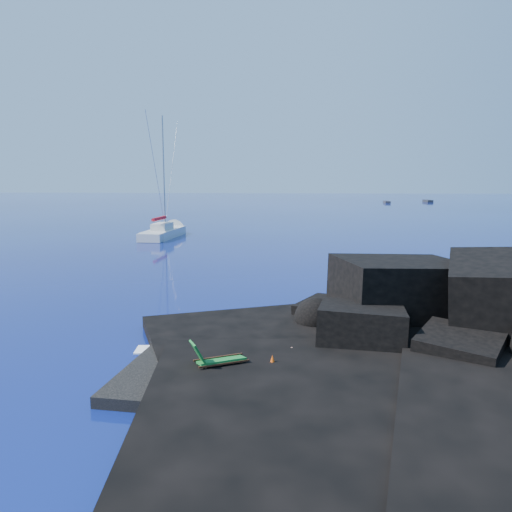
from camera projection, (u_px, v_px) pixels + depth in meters
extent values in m
plane|color=#04083F|center=(117.00, 380.00, 15.76)|extent=(400.00, 400.00, 0.00)
cube|color=black|center=(260.00, 377.00, 15.95)|extent=(9.08, 6.86, 0.70)
cube|color=white|center=(280.00, 357.00, 16.74)|extent=(2.13, 1.80, 0.05)
cone|color=#E44C0C|center=(272.00, 363.00, 15.59)|extent=(0.40, 0.40, 0.49)
cube|color=#2C2B31|center=(387.00, 203.00, 129.06)|extent=(1.36, 4.17, 0.55)
cube|color=black|center=(428.00, 202.00, 133.71)|extent=(1.70, 4.74, 0.62)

